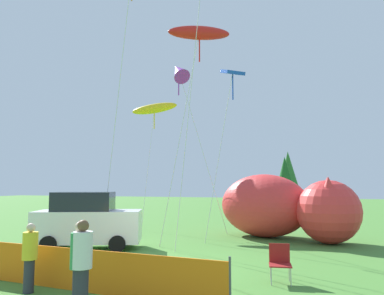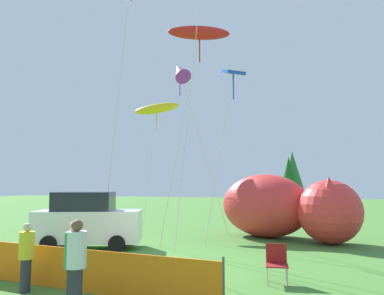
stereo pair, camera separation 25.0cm
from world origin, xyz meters
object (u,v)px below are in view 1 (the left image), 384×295
object	(u,v)px
spectator_in_blue_shirt	(82,262)
folding_chair	(280,260)
inflatable_cat	(281,209)
kite_purple_delta	(179,72)
parked_car	(88,221)
kite_blue_box	(232,75)
spectator_in_green_shirt	(30,255)
kite_red_lizard	(199,33)
spectator_in_yellow_shirt	(80,262)
kite_yellow_hero	(154,109)

from	to	relation	value
spectator_in_blue_shirt	folding_chair	bearing A→B (deg)	45.99
spectator_in_blue_shirt	inflatable_cat	bearing A→B (deg)	75.91
kite_purple_delta	parked_car	bearing A→B (deg)	-108.43
inflatable_cat	kite_blue_box	size ratio (longest dim) A/B	0.87
spectator_in_blue_shirt	kite_blue_box	world-z (taller)	kite_blue_box
folding_chair	spectator_in_blue_shirt	world-z (taller)	spectator_in_blue_shirt
inflatable_cat	kite_purple_delta	distance (m)	8.77
spectator_in_green_shirt	kite_blue_box	size ratio (longest dim) A/B	0.20
kite_red_lizard	kite_blue_box	bearing A→B (deg)	56.99
spectator_in_blue_shirt	kite_blue_box	size ratio (longest dim) A/B	0.23
folding_chair	spectator_in_yellow_shirt	world-z (taller)	spectator_in_yellow_shirt
spectator_in_yellow_shirt	kite_red_lizard	size ratio (longest dim) A/B	0.18
kite_red_lizard	folding_chair	bearing A→B (deg)	-53.77
folding_chair	kite_red_lizard	xyz separation A→B (m)	(-3.68, 5.03, 8.51)
parked_car	kite_purple_delta	size ratio (longest dim) A/B	0.47
kite_red_lizard	kite_yellow_hero	bearing A→B (deg)	127.99
spectator_in_green_shirt	kite_yellow_hero	distance (m)	15.78
spectator_in_yellow_shirt	spectator_in_blue_shirt	distance (m)	0.08
spectator_in_blue_shirt	parked_car	bearing A→B (deg)	122.96
spectator_in_blue_shirt	kite_blue_box	distance (m)	12.24
parked_car	spectator_in_blue_shirt	bearing A→B (deg)	-78.18
kite_blue_box	kite_red_lizard	xyz separation A→B (m)	(-1.09, -1.68, 1.50)
spectator_in_yellow_shirt	parked_car	bearing A→B (deg)	122.62
kite_blue_box	kite_red_lizard	size ratio (longest dim) A/B	0.83
parked_car	folding_chair	xyz separation A→B (m)	(7.57, -2.76, -0.52)
inflatable_cat	parked_car	bearing A→B (deg)	-120.23
folding_chair	spectator_in_yellow_shirt	size ratio (longest dim) A/B	0.54
parked_car	kite_blue_box	distance (m)	9.08
inflatable_cat	kite_yellow_hero	bearing A→B (deg)	-179.71
inflatable_cat	spectator_in_blue_shirt	size ratio (longest dim) A/B	3.85
folding_chair	spectator_in_green_shirt	bearing A→B (deg)	-71.23
inflatable_cat	spectator_in_yellow_shirt	xyz separation A→B (m)	(-2.94, -11.39, -0.41)
spectator_in_green_shirt	kite_purple_delta	bearing A→B (deg)	91.86
folding_chair	kite_yellow_hero	distance (m)	15.69
parked_car	spectator_in_green_shirt	world-z (taller)	parked_car
kite_blue_box	kite_yellow_hero	distance (m)	7.55
folding_chair	kite_red_lizard	distance (m)	10.54
kite_red_lizard	kite_purple_delta	distance (m)	3.80
parked_car	kite_blue_box	size ratio (longest dim) A/B	0.55
kite_blue_box	kite_purple_delta	world-z (taller)	kite_purple_delta
inflatable_cat	spectator_in_green_shirt	world-z (taller)	inflatable_cat
kite_blue_box	kite_purple_delta	xyz separation A→B (m)	(-3.18, 1.44, 0.90)
inflatable_cat	folding_chair	bearing A→B (deg)	-61.94
kite_purple_delta	kite_yellow_hero	bearing A→B (deg)	131.64
parked_car	kite_yellow_hero	xyz separation A→B (m)	(-1.01, 8.54, 6.18)
folding_chair	spectator_in_yellow_shirt	xyz separation A→B (m)	(-3.53, -3.56, 0.41)
kite_yellow_hero	kite_purple_delta	bearing A→B (deg)	-48.36
spectator_in_yellow_shirt	spectator_in_green_shirt	bearing A→B (deg)	157.69
parked_car	kite_purple_delta	distance (m)	9.31
spectator_in_yellow_shirt	spectator_in_blue_shirt	xyz separation A→B (m)	(0.07, -0.03, 0.02)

